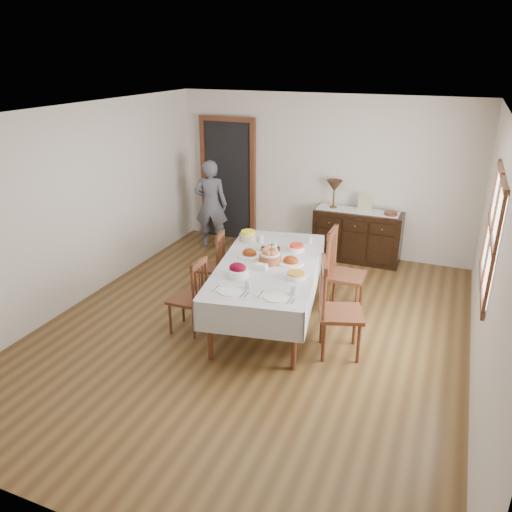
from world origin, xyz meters
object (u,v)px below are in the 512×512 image
at_px(chair_left_far, 212,264).
at_px(table_lamp, 334,187).
at_px(dining_table, 268,270).
at_px(person, 211,202).
at_px(chair_right_far, 342,270).
at_px(sideboard, 357,236).
at_px(chair_right_near, 336,308).
at_px(chair_left_near, 191,295).

height_order(chair_left_far, table_lamp, table_lamp).
bearing_deg(chair_left_far, dining_table, 57.67).
bearing_deg(person, dining_table, 115.60).
distance_m(chair_right_far, table_lamp, 2.00).
bearing_deg(sideboard, chair_right_near, -83.27).
relative_size(chair_right_near, sideboard, 0.81).
bearing_deg(person, chair_left_far, 101.09).
height_order(dining_table, chair_left_far, chair_left_far).
relative_size(dining_table, chair_right_far, 2.23).
bearing_deg(person, chair_right_far, 135.41).
bearing_deg(chair_left_far, chair_right_far, 87.75).
bearing_deg(chair_left_near, person, -159.08).
relative_size(chair_right_far, sideboard, 0.80).
bearing_deg(person, sideboard, 172.14).
distance_m(chair_right_near, person, 3.74).
distance_m(chair_left_far, chair_right_near, 2.10).
xyz_separation_m(chair_left_near, chair_right_near, (1.73, 0.18, 0.09)).
relative_size(dining_table, chair_left_far, 2.67).
bearing_deg(chair_left_near, chair_right_near, 95.00).
distance_m(dining_table, chair_right_far, 1.02).
relative_size(chair_right_near, table_lamp, 2.46).
bearing_deg(sideboard, chair_left_far, -128.20).
height_order(chair_right_far, sideboard, chair_right_far).
bearing_deg(chair_right_near, chair_right_far, -8.77).
bearing_deg(sideboard, chair_left_near, -114.82).
bearing_deg(chair_right_near, person, 30.20).
bearing_deg(table_lamp, chair_left_far, -119.65).
height_order(chair_right_far, table_lamp, table_lamp).
distance_m(person, table_lamp, 2.10).
distance_m(chair_right_far, person, 3.00).
xyz_separation_m(chair_left_far, sideboard, (1.60, 2.04, -0.05)).
distance_m(chair_left_near, chair_right_near, 1.74).
bearing_deg(chair_right_far, person, 61.11).
height_order(chair_right_far, person, person).
distance_m(chair_left_near, person, 2.89).
height_order(chair_left_far, sideboard, chair_left_far).
relative_size(dining_table, chair_right_near, 2.20).
bearing_deg(chair_right_far, chair_right_near, -170.79).
height_order(chair_left_near, sideboard, chair_left_near).
relative_size(chair_left_near, person, 0.58).
xyz_separation_m(chair_left_near, chair_right_far, (1.55, 1.23, 0.08)).
bearing_deg(table_lamp, chair_right_near, -74.99).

